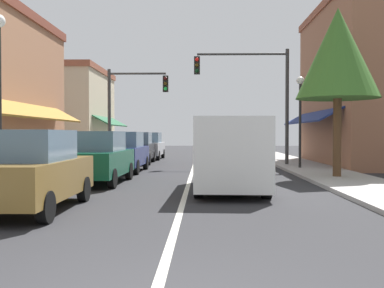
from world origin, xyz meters
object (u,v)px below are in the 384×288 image
Objects in this scene: van_in_lane at (230,152)px; parked_car_second_left at (98,158)px; parked_car_nearest_left at (31,171)px; parked_car_third_left at (123,152)px; street_lamp_right_mid at (300,106)px; parked_car_distant_left at (149,146)px; parked_car_far_left at (137,148)px; tree_right_near at (338,54)px; traffic_signal_mast_arm at (256,87)px; traffic_signal_left_corner at (130,101)px.

parked_car_second_left is at bearing 160.45° from van_in_lane.
parked_car_nearest_left is 1.00× the size of parked_car_third_left.
van_in_lane is 1.21× the size of street_lamp_right_mid.
parked_car_far_left is at bearing -90.70° from parked_car_distant_left.
parked_car_second_left is 10.05m from parked_car_far_left.
tree_right_near is (8.48, 1.57, 3.73)m from parked_car_second_left.
street_lamp_right_mid is (8.04, 5.82, 2.08)m from parked_car_second_left.
traffic_signal_mast_arm is 1.39× the size of street_lamp_right_mid.
van_in_lane is (4.36, -1.68, 0.27)m from parked_car_second_left.
van_in_lane is at bearing -101.01° from traffic_signal_mast_arm.
parked_car_nearest_left is 0.79× the size of van_in_lane.
parked_car_nearest_left is at bearing -91.21° from parked_car_far_left.
traffic_signal_left_corner is 12.33m from tree_right_near.
traffic_signal_mast_arm is at bearing 109.13° from tree_right_near.
parked_car_distant_left is at bearing 107.05° from van_in_lane.
tree_right_near is at bearing -70.87° from traffic_signal_mast_arm.
van_in_lane is at bearing -69.97° from parked_car_far_left.
traffic_signal_left_corner is (-6.82, 1.87, -0.55)m from traffic_signal_mast_arm.
parked_car_distant_left is 15.76m from tree_right_near.
parked_car_nearest_left and parked_car_far_left have the same top height.
parked_car_far_left is at bearing 93.10° from parked_car_third_left.
van_in_lane is (4.57, -11.73, 0.27)m from parked_car_far_left.
parked_car_third_left is 5.45m from parked_car_far_left.
parked_car_third_left and parked_car_distant_left have the same top height.
parked_car_far_left is 0.69× the size of traffic_signal_mast_arm.
van_in_lane reaches higher than parked_car_far_left.
parked_car_third_left is 5.93m from traffic_signal_left_corner.
traffic_signal_left_corner is 0.84× the size of tree_right_near.
traffic_signal_mast_arm is at bearing 80.55° from van_in_lane.
parked_car_distant_left is (-0.08, 9.68, 0.00)m from parked_car_third_left.
parked_car_third_left is at bearing -88.35° from parked_car_distant_left.
tree_right_near is at bearing -45.56° from parked_car_far_left.
parked_car_nearest_left is at bearing -89.23° from parked_car_distant_left.
traffic_signal_mast_arm reaches higher than parked_car_nearest_left.
parked_car_nearest_left and parked_car_second_left have the same top height.
traffic_signal_mast_arm is (6.44, 13.30, 3.21)m from parked_car_nearest_left.
parked_car_distant_left is 0.69× the size of traffic_signal_mast_arm.
tree_right_near is (8.54, -12.71, 3.73)m from parked_car_distant_left.
parked_car_third_left is at bearing -88.91° from parked_car_far_left.
parked_car_second_left is 9.39m from tree_right_near.
tree_right_near reaches higher than street_lamp_right_mid.
van_in_lane is at bearing -66.84° from traffic_signal_left_corner.
parked_car_far_left is 2.69m from traffic_signal_left_corner.
traffic_signal_left_corner is (-0.51, -4.41, 2.66)m from parked_car_distant_left.
traffic_signal_left_corner is at bearing 97.24° from parked_car_third_left.
traffic_signal_left_corner reaches higher than parked_car_third_left.
tree_right_near is at bearing 11.66° from parked_car_second_left.
parked_car_nearest_left is 19.59m from parked_car_distant_left.
parked_car_far_left is 9.50m from street_lamp_right_mid.
traffic_signal_left_corner is at bearing 94.52° from parked_car_second_left.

